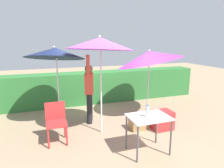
# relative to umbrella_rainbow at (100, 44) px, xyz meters

# --- Properties ---
(ground_plane) EXTENTS (24.00, 24.00, 0.00)m
(ground_plane) POSITION_rel_umbrella_rainbow_xyz_m (0.44, 0.15, -2.16)
(ground_plane) COLOR #9E8466
(hedge_row) EXTENTS (8.00, 0.70, 1.12)m
(hedge_row) POSITION_rel_umbrella_rainbow_xyz_m (0.44, 2.48, -1.60)
(hedge_row) COLOR #2D7033
(hedge_row) RESTS_ON ground_plane
(umbrella_rainbow) EXTENTS (1.58, 1.57, 2.38)m
(umbrella_rainbow) POSITION_rel_umbrella_rainbow_xyz_m (0.00, 0.00, 0.00)
(umbrella_rainbow) COLOR silver
(umbrella_rainbow) RESTS_ON ground_plane
(umbrella_orange) EXTENTS (1.99, 1.94, 2.22)m
(umbrella_orange) POSITION_rel_umbrella_rainbow_xyz_m (1.67, 0.70, -0.39)
(umbrella_orange) COLOR silver
(umbrella_orange) RESTS_ON ground_plane
(umbrella_yellow) EXTENTS (1.55, 1.55, 2.22)m
(umbrella_yellow) POSITION_rel_umbrella_rainbow_xyz_m (-0.94, 0.87, -0.24)
(umbrella_yellow) COLOR silver
(umbrella_yellow) RESTS_ON ground_plane
(person_vendor) EXTENTS (0.31, 0.55, 1.88)m
(person_vendor) POSITION_rel_umbrella_rainbow_xyz_m (-0.12, 0.74, -1.22)
(person_vendor) COLOR black
(person_vendor) RESTS_ON ground_plane
(chair_plastic) EXTENTS (0.44, 0.44, 0.89)m
(chair_plastic) POSITION_rel_umbrella_rainbow_xyz_m (-1.07, -0.12, -1.65)
(chair_plastic) COLOR #B72D2D
(chair_plastic) RESTS_ON ground_plane
(cooler_box) EXTENTS (0.51, 0.40, 0.48)m
(cooler_box) POSITION_rel_umbrella_rainbow_xyz_m (1.53, -0.33, -1.92)
(cooler_box) COLOR red
(cooler_box) RESTS_ON ground_plane
(crate_cardboard) EXTENTS (0.36, 0.31, 0.32)m
(crate_cardboard) POSITION_rel_umbrella_rainbow_xyz_m (0.91, -0.15, -2.00)
(crate_cardboard) COLOR #9E7A4C
(crate_cardboard) RESTS_ON ground_plane
(folding_table) EXTENTS (0.80, 0.60, 0.77)m
(folding_table) POSITION_rel_umbrella_rainbow_xyz_m (0.65, -1.16, -1.48)
(folding_table) COLOR #4C4C51
(folding_table) RESTS_ON ground_plane
(bottle_water) EXTENTS (0.07, 0.07, 0.24)m
(bottle_water) POSITION_rel_umbrella_rainbow_xyz_m (0.61, -1.17, -1.27)
(bottle_water) COLOR silver
(bottle_water) RESTS_ON folding_table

